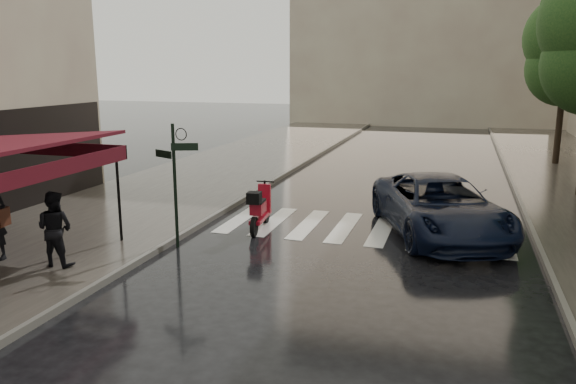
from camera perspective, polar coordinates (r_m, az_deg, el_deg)
The scene contains 10 objects.
ground at distance 11.43m, azimuth -12.89°, elevation -10.47°, with size 120.00×120.00×0.00m, color black.
sidewalk_near at distance 23.68m, azimuth -7.98°, elevation 1.77°, with size 6.00×60.00×0.12m, color #38332D.
curb_near at distance 22.57m, azimuth -0.94°, elevation 1.40°, with size 0.12×60.00×0.16m, color #595651.
curb_far at distance 21.60m, azimuth 22.14°, elevation -0.02°, with size 0.12×60.00×0.16m, color #595651.
crosswalk at distance 15.87m, azimuth 7.61°, elevation -3.70°, with size 7.85×3.20×0.01m.
signpost at distance 13.99m, azimuth -11.42°, elevation 1.66°, with size 1.17×0.29×3.10m.
tree_far at distance 28.41m, azimuth 26.52°, elevation 13.31°, with size 3.80×3.80×8.16m.
pedestrian_terrace at distance 13.32m, azimuth -22.60°, elevation -3.45°, with size 0.82×0.64×1.68m, color black.
scooter at distance 15.50m, azimuth -2.90°, elevation -1.80°, with size 0.58×1.91×1.26m.
parked_car at distance 15.53m, azimuth 15.17°, elevation -1.42°, with size 2.61×5.67×1.57m, color black.
Camera 1 is at (5.41, -9.06, 4.38)m, focal length 35.00 mm.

